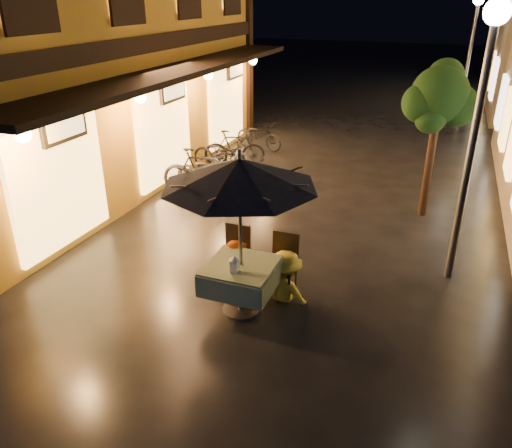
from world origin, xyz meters
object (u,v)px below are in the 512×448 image
at_px(person_yellow, 286,254).
at_px(table_lantern, 235,263).
at_px(bicycle_0, 211,173).
at_px(cafe_table, 241,276).
at_px(person_orange, 234,242).
at_px(streetlamp_near, 481,99).
at_px(patio_umbrella, 240,173).

bearing_deg(person_yellow, table_lantern, 65.38).
xyz_separation_m(person_yellow, bicycle_0, (-3.00, 3.64, -0.28)).
xyz_separation_m(cafe_table, bicycle_0, (-2.52, 4.23, -0.12)).
bearing_deg(person_orange, table_lantern, 113.64).
xyz_separation_m(table_lantern, bicycle_0, (-2.52, 4.45, -0.45)).
relative_size(table_lantern, person_orange, 0.15).
relative_size(streetlamp_near, person_orange, 2.61).
distance_m(patio_umbrella, bicycle_0, 5.20).
relative_size(person_yellow, bicycle_0, 0.84).
height_order(streetlamp_near, table_lantern, streetlamp_near).
distance_m(patio_umbrella, table_lantern, 1.25).
xyz_separation_m(cafe_table, person_yellow, (0.48, 0.59, 0.16)).
relative_size(patio_umbrella, person_yellow, 1.65).
height_order(cafe_table, person_orange, person_orange).
height_order(patio_umbrella, bicycle_0, patio_umbrella).
xyz_separation_m(streetlamp_near, table_lantern, (-2.83, -2.33, -2.00)).
bearing_deg(cafe_table, table_lantern, -90.00).
xyz_separation_m(cafe_table, patio_umbrella, (-0.00, -0.00, 1.56)).
distance_m(table_lantern, person_orange, 0.85).
xyz_separation_m(patio_umbrella, person_yellow, (0.48, 0.59, -1.40)).
distance_m(cafe_table, person_orange, 0.69).
bearing_deg(table_lantern, cafe_table, 90.00).
bearing_deg(patio_umbrella, streetlamp_near, 36.81).
bearing_deg(patio_umbrella, bicycle_0, 120.77).
xyz_separation_m(table_lantern, person_orange, (-0.34, 0.77, -0.11)).
bearing_deg(table_lantern, patio_umbrella, 90.00).
bearing_deg(person_yellow, streetlamp_near, -141.06).
distance_m(streetlamp_near, person_yellow, 3.54).
distance_m(table_lantern, person_yellow, 0.95).
height_order(streetlamp_near, person_yellow, streetlamp_near).
distance_m(cafe_table, patio_umbrella, 1.56).
bearing_deg(bicycle_0, cafe_table, -148.37).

